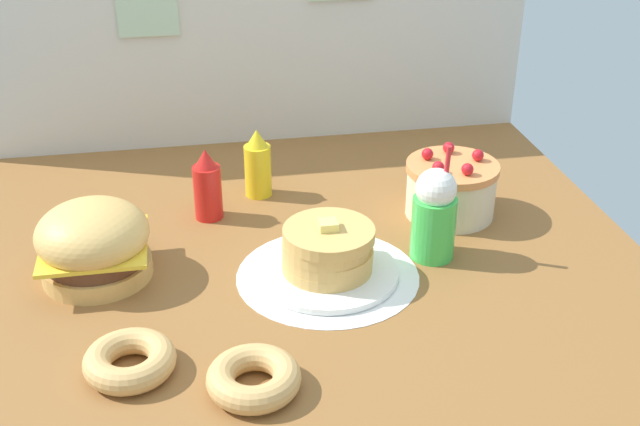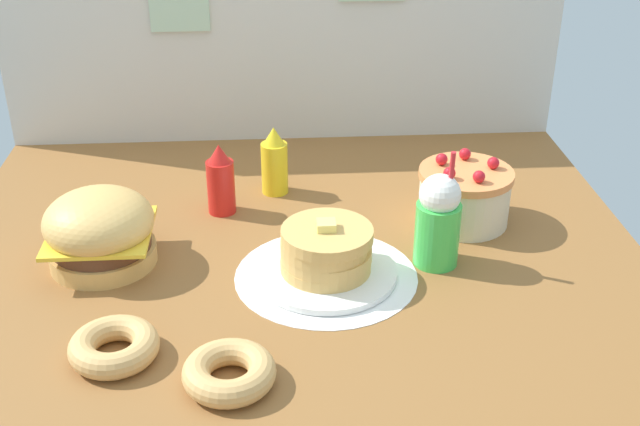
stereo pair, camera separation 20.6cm
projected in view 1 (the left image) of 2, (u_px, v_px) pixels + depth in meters
The scene contains 11 objects.
ground_plane at pixel (299, 284), 209.32cm from camera, with size 193.04×192.77×2.00cm, color brown.
back_wall at pixel (253, 20), 271.42cm from camera, with size 193.04×4.20×86.06cm.
doily_mat at pixel (328, 275), 210.89cm from camera, with size 48.00×48.00×0.40cm, color white.
burger at pixel (94, 243), 206.53cm from camera, with size 28.93×28.93×20.86cm.
pancake_stack at pixel (328, 255), 208.07cm from camera, with size 37.09×37.09×16.04cm.
layer_cake at pixel (451, 188), 237.53cm from camera, with size 27.23×27.23×19.86cm.
ketchup_bottle at pixel (207, 186), 234.91cm from camera, with size 8.29×8.29×21.82cm.
mustard_bottle at pixel (258, 165), 248.01cm from camera, with size 8.29×8.29×21.82cm.
cream_soda_cup at pixel (434, 214), 214.12cm from camera, with size 12.00×12.00×32.75cm.
donut_pink_glaze at pixel (130, 360), 175.23cm from camera, with size 20.29×20.29×6.11cm.
donut_chocolate at pixel (254, 377), 170.07cm from camera, with size 20.29×20.29×6.11cm.
Camera 1 is at (-26.16, -173.79, 114.33)cm, focal length 45.19 mm.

